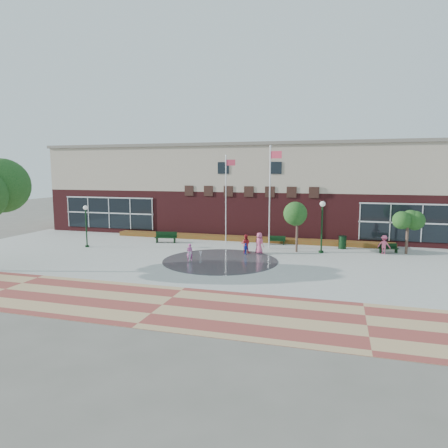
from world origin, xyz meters
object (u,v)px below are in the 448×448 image
(bench_left, at_px, (166,239))
(child_splash, at_px, (190,252))
(trash_can, at_px, (342,242))
(flagpole_right, at_px, (270,192))
(flagpole_left, at_px, (226,194))

(bench_left, relative_size, child_splash, 1.58)
(trash_can, bearing_deg, child_splash, -144.00)
(flagpole_right, distance_m, bench_left, 10.58)
(flagpole_right, bearing_deg, trash_can, 24.34)
(child_splash, bearing_deg, flagpole_left, -130.70)
(flagpole_left, distance_m, trash_can, 10.88)
(child_splash, bearing_deg, bench_left, -89.74)
(bench_left, xyz_separation_m, trash_can, (15.48, 1.49, 0.24))
(bench_left, bearing_deg, flagpole_right, -9.92)
(trash_can, relative_size, child_splash, 0.87)
(flagpole_right, bearing_deg, flagpole_left, 167.55)
(bench_left, bearing_deg, child_splash, -62.30)
(trash_can, xyz_separation_m, child_splash, (-10.75, -7.81, 0.08))
(trash_can, bearing_deg, bench_left, -174.52)
(trash_can, distance_m, child_splash, 13.29)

